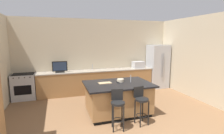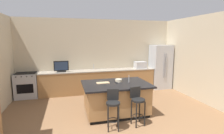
# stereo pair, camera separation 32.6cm
# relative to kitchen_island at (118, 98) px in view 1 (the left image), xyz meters

# --- Properties ---
(wall_back) EXTENTS (6.95, 0.12, 2.99)m
(wall_back) POSITION_rel_kitchen_island_xyz_m (-0.08, 2.58, 1.03)
(wall_back) COLOR beige
(wall_back) RESTS_ON ground_plane
(wall_right) EXTENTS (0.12, 5.30, 2.99)m
(wall_right) POSITION_rel_kitchen_island_xyz_m (3.20, 0.13, 1.03)
(wall_right) COLOR beige
(wall_right) RESTS_ON ground_plane
(counter_back) EXTENTS (4.69, 0.62, 0.93)m
(counter_back) POSITION_rel_kitchen_island_xyz_m (-0.10, 2.20, -0.00)
(counter_back) COLOR #9E7042
(counter_back) RESTS_ON ground_plane
(kitchen_island) EXTENTS (1.92, 1.31, 0.91)m
(kitchen_island) POSITION_rel_kitchen_island_xyz_m (0.00, 0.00, 0.00)
(kitchen_island) COLOR black
(kitchen_island) RESTS_ON ground_plane
(refrigerator) EXTENTS (0.84, 0.74, 1.92)m
(refrigerator) POSITION_rel_kitchen_island_xyz_m (2.67, 2.15, 0.49)
(refrigerator) COLOR #B7BABF
(refrigerator) RESTS_ON ground_plane
(range_oven) EXTENTS (0.79, 0.63, 0.95)m
(range_oven) POSITION_rel_kitchen_island_xyz_m (-2.85, 2.20, 0.00)
(range_oven) COLOR #B7BABF
(range_oven) RESTS_ON ground_plane
(microwave) EXTENTS (0.48, 0.36, 0.29)m
(microwave) POSITION_rel_kitchen_island_xyz_m (1.72, 2.20, 0.60)
(microwave) COLOR #B7BABF
(microwave) RESTS_ON counter_back
(tv_monitor) EXTENTS (0.55, 0.16, 0.43)m
(tv_monitor) POSITION_rel_kitchen_island_xyz_m (-1.57, 2.15, 0.66)
(tv_monitor) COLOR black
(tv_monitor) RESTS_ON counter_back
(sink_faucet_back) EXTENTS (0.02, 0.02, 0.24)m
(sink_faucet_back) POSITION_rel_kitchen_island_xyz_m (-0.30, 2.30, 0.58)
(sink_faucet_back) COLOR #B2B2B7
(sink_faucet_back) RESTS_ON counter_back
(sink_faucet_island) EXTENTS (0.02, 0.02, 0.22)m
(sink_faucet_island) POSITION_rel_kitchen_island_xyz_m (0.39, -0.00, 0.56)
(sink_faucet_island) COLOR #B2B2B7
(sink_faucet_island) RESTS_ON kitchen_island
(bar_stool_left) EXTENTS (0.35, 0.36, 0.98)m
(bar_stool_left) POSITION_rel_kitchen_island_xyz_m (-0.32, -0.86, 0.12)
(bar_stool_left) COLOR black
(bar_stool_left) RESTS_ON ground_plane
(bar_stool_right) EXTENTS (0.34, 0.36, 0.97)m
(bar_stool_right) POSITION_rel_kitchen_island_xyz_m (0.34, -0.80, 0.12)
(bar_stool_right) COLOR black
(bar_stool_right) RESTS_ON ground_plane
(fruit_bowl) EXTENTS (0.20, 0.20, 0.09)m
(fruit_bowl) POSITION_rel_kitchen_island_xyz_m (0.12, 0.14, 0.49)
(fruit_bowl) COLOR beige
(fruit_bowl) RESTS_ON kitchen_island
(tv_remote) EXTENTS (0.05, 0.17, 0.02)m
(tv_remote) POSITION_rel_kitchen_island_xyz_m (0.02, 0.07, 0.46)
(tv_remote) COLOR black
(tv_remote) RESTS_ON kitchen_island
(cutting_board) EXTENTS (0.37, 0.20, 0.02)m
(cutting_board) POSITION_rel_kitchen_island_xyz_m (-0.37, 0.11, 0.46)
(cutting_board) COLOR tan
(cutting_board) RESTS_ON kitchen_island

